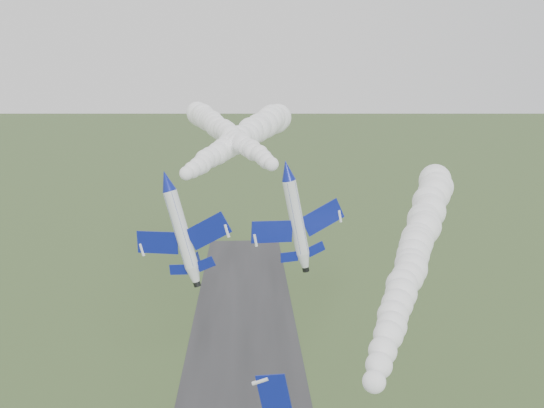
{
  "coord_description": "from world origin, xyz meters",
  "views": [
    {
      "loc": [
        0.84,
        -46.68,
        55.88
      ],
      "look_at": [
        3.66,
        19.2,
        42.25
      ],
      "focal_mm": 40.0,
      "sensor_mm": 36.0,
      "label": 1
    }
  ],
  "objects": [
    {
      "name": "smoke_trail_jet_pair_left",
      "position": [
        0.22,
        56.19,
        46.11
      ],
      "size": [
        22.59,
        60.4,
        5.87
      ],
      "primitive_type": null,
      "rotation": [
        0.0,
        0.0,
        -0.28
      ],
      "color": "white"
    },
    {
      "name": "jet_pair_right",
      "position": [
        5.63,
        23.31,
        45.43
      ],
      "size": [
        11.74,
        13.95,
        3.99
      ],
      "rotation": [
        0.0,
        -0.2,
        0.27
      ],
      "color": "white"
    },
    {
      "name": "smoke_trail_jet_pair_right",
      "position": [
        -2.6,
        55.01,
        47.24
      ],
      "size": [
        19.69,
        56.77,
        4.63
      ],
      "primitive_type": null,
      "rotation": [
        0.0,
        0.0,
        0.27
      ],
      "color": "white"
    },
    {
      "name": "smoke_trail_jet_lead",
      "position": [
        22.69,
        26.99,
        35.85
      ],
      "size": [
        30.0,
        71.92,
        5.67
      ],
      "primitive_type": null,
      "rotation": [
        0.0,
        0.0,
        -0.34
      ],
      "color": "white"
    },
    {
      "name": "jet_pair_left",
      "position": [
        -8.51,
        23.28,
        44.29
      ],
      "size": [
        11.77,
        14.2,
        4.43
      ],
      "rotation": [
        0.0,
        -0.27,
        -0.28
      ],
      "color": "white"
    }
  ]
}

